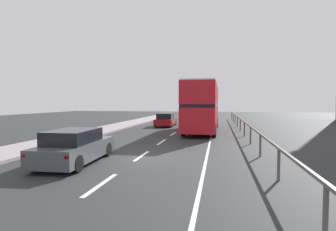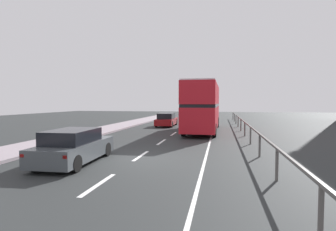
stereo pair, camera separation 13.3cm
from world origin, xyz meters
name	(u,v)px [view 1 (the left image)]	position (x,y,z in m)	size (l,w,h in m)	color
ground_plane	(139,159)	(0.00, 0.00, -0.05)	(75.12, 120.00, 0.10)	#292C2C
near_sidewalk_kerb	(13,152)	(-6.58, 0.00, 0.07)	(2.92, 80.00, 0.14)	gray
lane_paint_markings	(195,136)	(1.81, 8.28, 0.00)	(3.18, 46.00, 0.01)	silver
bridge_side_railing	(245,124)	(5.49, 9.00, 0.90)	(0.10, 42.00, 1.09)	#55524F
double_decker_bus_red	(203,106)	(2.19, 11.80, 2.23)	(2.69, 10.78, 4.15)	red
hatchback_car_near	(75,147)	(-2.32, -1.41, 0.68)	(1.99, 4.43, 1.41)	#43484C
sedan_car_ahead	(166,120)	(-1.95, 16.20, 0.67)	(1.88, 4.58, 1.39)	maroon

